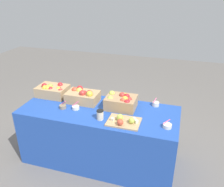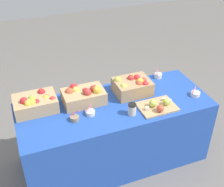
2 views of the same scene
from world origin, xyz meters
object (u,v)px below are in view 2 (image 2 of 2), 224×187
Objects in this scene: sample_bowl_near at (158,76)px; sample_bowl_extra at (195,94)px; cutting_board_front at (158,106)px; apple_crate_right at (133,86)px; coffee_cup at (132,109)px; apple_crate_left at (36,103)px; apple_crate_middle at (84,95)px; sample_bowl_mid at (90,113)px; sample_bowl_far at (75,118)px.

sample_bowl_near reaches higher than sample_bowl_extra.
cutting_board_front is 0.46m from sample_bowl_extra.
coffee_cup is at bearing -115.38° from apple_crate_right.
apple_crate_left is 0.98× the size of apple_crate_middle.
apple_crate_left is at bearing 150.52° from sample_bowl_mid.
apple_crate_right is at bearing 64.62° from coffee_cup.
apple_crate_right is 0.36m from coffee_cup.
coffee_cup is (0.52, -0.11, 0.03)m from sample_bowl_far.
coffee_cup is at bearing 179.87° from cutting_board_front.
apple_crate_middle reaches higher than cutting_board_front.
sample_bowl_near is 0.89× the size of sample_bowl_far.
apple_crate_left reaches higher than sample_bowl_far.
apple_crate_left is 1.11× the size of cutting_board_front.
apple_crate_middle is at bearing -5.31° from apple_crate_left.
apple_crate_middle reaches higher than sample_bowl_extra.
apple_crate_middle is at bearing 177.48° from apple_crate_right.
sample_bowl_extra is at bearing -12.48° from apple_crate_left.
apple_crate_left is 3.46× the size of coffee_cup.
apple_crate_right is (0.51, -0.02, 0.01)m from apple_crate_middle.
apple_crate_right is 0.44m from sample_bowl_near.
sample_bowl_near is 0.75m from coffee_cup.
apple_crate_right is 1.01× the size of cutting_board_front.
cutting_board_front is 3.76× the size of sample_bowl_extra.
apple_crate_middle is 4.23× the size of sample_bowl_mid.
apple_crate_right is 0.64m from sample_bowl_extra.
coffee_cup reaches higher than sample_bowl_near.
apple_crate_right is 0.55m from sample_bowl_mid.
cutting_board_front is (0.63, -0.35, -0.05)m from apple_crate_middle.
apple_crate_middle is 3.86× the size of sample_bowl_far.
sample_bowl_near is at bearing 9.68° from apple_crate_middle.
sample_bowl_mid is (-0.00, -0.21, -0.06)m from apple_crate_middle.
apple_crate_left is at bearing 176.17° from apple_crate_right.
sample_bowl_near is (0.40, 0.18, -0.06)m from apple_crate_right.
cutting_board_front is at bearing -0.13° from coffee_cup.
sample_bowl_extra is at bearing 6.27° from cutting_board_front.
apple_crate_middle is 0.50m from coffee_cup.
coffee_cup reaches higher than cutting_board_front.
sample_bowl_far is (-0.16, -0.03, 0.00)m from sample_bowl_mid.
sample_bowl_far is 0.53m from coffee_cup.
sample_bowl_near is 0.98× the size of sample_bowl_extra.
sample_bowl_near is at bearing 24.23° from apple_crate_right.
sample_bowl_far is at bearing -44.01° from apple_crate_left.
cutting_board_front is at bearing -7.80° from sample_bowl_far.
apple_crate_left is at bearing 154.28° from coffee_cup.
sample_bowl_mid is 0.16m from sample_bowl_far.
sample_bowl_far is at bearing 172.20° from cutting_board_front.
apple_crate_right reaches higher than sample_bowl_near.
cutting_board_front is at bearing -12.19° from sample_bowl_mid.
cutting_board_front is 0.80m from sample_bowl_far.
apple_crate_middle is at bearing 135.76° from coffee_cup.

